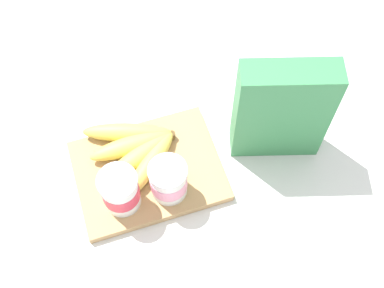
{
  "coord_description": "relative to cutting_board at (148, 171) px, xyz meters",
  "views": [
    {
      "loc": [
        0.05,
        0.44,
        0.9
      ],
      "look_at": [
        -0.09,
        0.0,
        0.07
      ],
      "focal_mm": 46.15,
      "sensor_mm": 36.0,
      "label": 1
    }
  ],
  "objects": [
    {
      "name": "ground_plane",
      "position": [
        0.0,
        0.0,
        -0.01
      ],
      "size": [
        2.4,
        2.4,
        0.0
      ],
      "primitive_type": "plane",
      "color": "silver"
    },
    {
      "name": "cutting_board",
      "position": [
        0.0,
        0.0,
        0.0
      ],
      "size": [
        0.29,
        0.22,
        0.02
      ],
      "primitive_type": "cube",
      "color": "tan",
      "rests_on": "ground_plane"
    },
    {
      "name": "cereal_box",
      "position": [
        -0.26,
        0.01,
        0.11
      ],
      "size": [
        0.19,
        0.11,
        0.25
      ],
      "primitive_type": "cube",
      "rotation": [
        0.0,
        0.0,
        2.85
      ],
      "color": "#38844C",
      "rests_on": "ground_plane"
    },
    {
      "name": "yogurt_cup_front",
      "position": [
        -0.03,
        0.06,
        0.05
      ],
      "size": [
        0.07,
        0.07,
        0.09
      ],
      "color": "white",
      "rests_on": "cutting_board"
    },
    {
      "name": "yogurt_cup_back",
      "position": [
        0.06,
        0.05,
        0.06
      ],
      "size": [
        0.07,
        0.07,
        0.1
      ],
      "color": "white",
      "rests_on": "cutting_board"
    },
    {
      "name": "banana_bunch",
      "position": [
        0.01,
        -0.04,
        0.03
      ],
      "size": [
        0.19,
        0.2,
        0.04
      ],
      "color": "#DFC84F",
      "rests_on": "cutting_board"
    }
  ]
}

